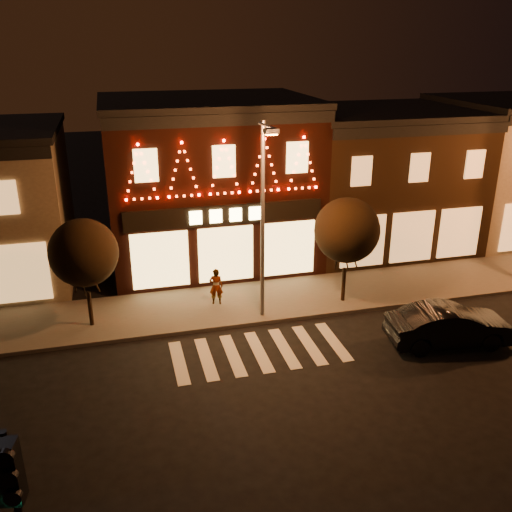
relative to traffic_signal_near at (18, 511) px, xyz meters
name	(u,v)px	position (x,y,z in m)	size (l,w,h in m)	color
ground	(292,417)	(6.73, 5.83, -3.73)	(120.00, 120.00, 0.00)	black
sidewalk_far	(279,299)	(8.73, 13.83, -3.66)	(44.00, 4.00, 0.15)	#47423D
building_pulp	(209,181)	(6.73, 19.81, 0.43)	(10.20, 8.34, 8.30)	black
building_right_a	(379,178)	(16.23, 19.82, 0.03)	(9.20, 8.28, 7.50)	#352112
traffic_signal_near	(18,511)	(0.00, 0.00, 0.00)	(0.41, 0.53, 5.08)	black
streetlamp_mid	(264,208)	(7.54, 12.20, 1.12)	(0.52, 1.84, 8.01)	#59595E
tree_left	(84,253)	(0.66, 13.33, -0.47)	(2.66, 2.66, 4.45)	black
tree_right	(347,230)	(11.38, 12.89, -0.32)	(2.78, 2.78, 4.66)	black
dark_sedan	(450,326)	(13.90, 8.57, -2.95)	(1.65, 4.74, 1.56)	black
pedestrian	(216,286)	(5.91, 13.95, -2.76)	(0.60, 0.39, 1.64)	gray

